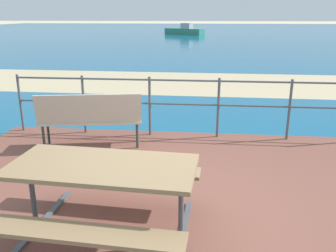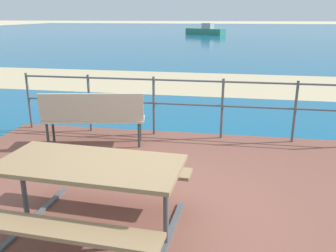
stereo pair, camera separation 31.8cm
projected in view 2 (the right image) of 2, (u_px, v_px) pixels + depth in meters
ground_plane at (162, 210)px, 3.99m from camera, size 240.00×240.00×0.00m
patio_paving at (162, 207)px, 3.99m from camera, size 6.40×5.20×0.06m
sea_water at (225, 33)px, 41.61m from camera, size 90.00×90.00×0.01m
beach_strip at (207, 83)px, 11.32m from camera, size 54.05×4.72×0.01m
picnic_table at (90, 180)px, 3.28m from camera, size 1.77×1.57×0.75m
park_bench at (93, 115)px, 5.61m from camera, size 1.66×0.71×0.89m
railing_fence at (188, 100)px, 6.05m from camera, size 5.94×0.04×1.03m
boat_near at (205, 31)px, 38.40m from camera, size 4.76×3.64×1.21m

